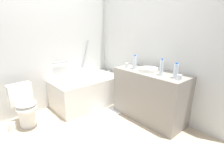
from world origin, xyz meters
TOP-DOWN VIEW (x-y plane):
  - ground_plane at (0.00, 0.00)m, footprint 3.85×3.85m
  - wall_back_tiled at (0.00, 1.39)m, footprint 3.25×0.10m
  - wall_right_mirror at (1.48, 0.00)m, footprint 0.10×3.08m
  - bathtub at (0.65, 0.95)m, footprint 1.43×0.78m
  - toilet at (-0.60, 0.94)m, footprint 0.37×0.53m
  - vanity_counter at (1.15, -0.26)m, footprint 0.56×1.28m
  - sink_basin at (1.12, -0.22)m, footprint 0.32×0.32m
  - sink_faucet at (1.31, -0.22)m, footprint 0.11×0.15m
  - water_bottle_0 at (1.07, -0.50)m, footprint 0.06×0.06m
  - water_bottle_1 at (1.06, 0.04)m, footprint 0.07×0.07m
  - water_bottle_2 at (1.09, -0.73)m, footprint 0.07×0.07m
  - drinking_glass_0 at (1.06, -0.81)m, footprint 0.07×0.07m
  - drinking_glass_1 at (1.06, 0.22)m, footprint 0.06×0.06m
  - bath_mat at (0.80, 0.34)m, footprint 0.67×0.36m
  - toilet_paper_roll at (-0.84, 0.91)m, footprint 0.11×0.11m

SIDE VIEW (x-z plane):
  - ground_plane at x=0.00m, z-range 0.00..0.00m
  - bath_mat at x=0.80m, z-range 0.00..0.01m
  - toilet_paper_roll at x=-0.84m, z-range 0.00..0.13m
  - bathtub at x=0.65m, z-range -0.34..0.97m
  - toilet at x=-0.60m, z-range 0.00..0.71m
  - vanity_counter at x=1.15m, z-range 0.00..0.88m
  - sink_faucet at x=1.31m, z-range 0.87..0.94m
  - sink_basin at x=1.12m, z-range 0.88..0.93m
  - drinking_glass_0 at x=1.06m, z-range 0.88..0.95m
  - drinking_glass_1 at x=1.06m, z-range 0.88..0.96m
  - water_bottle_2 at x=1.09m, z-range 0.87..1.10m
  - water_bottle_1 at x=1.06m, z-range 0.87..1.12m
  - water_bottle_0 at x=1.07m, z-range 0.87..1.13m
  - wall_back_tiled at x=0.00m, z-range 0.00..2.47m
  - wall_right_mirror at x=1.48m, z-range 0.00..2.47m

